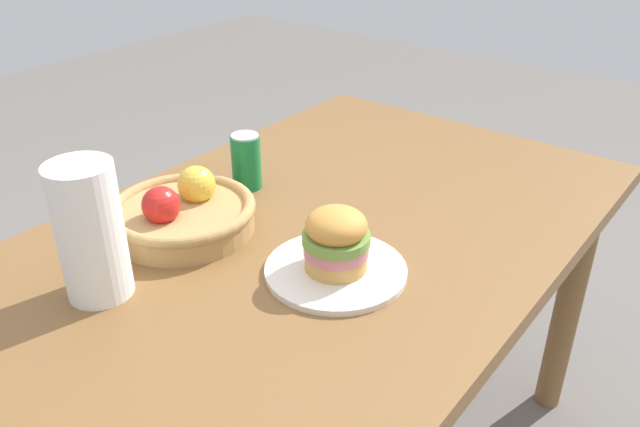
# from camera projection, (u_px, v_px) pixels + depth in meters

# --- Properties ---
(dining_table) EXTENTS (1.40, 0.90, 0.75)m
(dining_table) POSITION_uv_depth(u_px,v_px,m) (319.00, 266.00, 1.36)
(dining_table) COLOR brown
(dining_table) RESTS_ON ground_plane
(plate) EXTENTS (0.26, 0.26, 0.01)m
(plate) POSITION_uv_depth(u_px,v_px,m) (336.00, 270.00, 1.15)
(plate) COLOR silver
(plate) RESTS_ON dining_table
(sandwich) EXTENTS (0.12, 0.12, 0.12)m
(sandwich) POSITION_uv_depth(u_px,v_px,m) (336.00, 239.00, 1.12)
(sandwich) COLOR tan
(sandwich) RESTS_ON plate
(soda_can) EXTENTS (0.07, 0.07, 0.13)m
(soda_can) POSITION_uv_depth(u_px,v_px,m) (246.00, 161.00, 1.43)
(soda_can) COLOR #147238
(soda_can) RESTS_ON dining_table
(fruit_basket) EXTENTS (0.29, 0.29, 0.12)m
(fruit_basket) POSITION_uv_depth(u_px,v_px,m) (183.00, 213.00, 1.27)
(fruit_basket) COLOR tan
(fruit_basket) RESTS_ON dining_table
(paper_towel_roll) EXTENTS (0.11, 0.11, 0.24)m
(paper_towel_roll) POSITION_uv_depth(u_px,v_px,m) (90.00, 232.00, 1.05)
(paper_towel_roll) COLOR white
(paper_towel_roll) RESTS_ON dining_table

